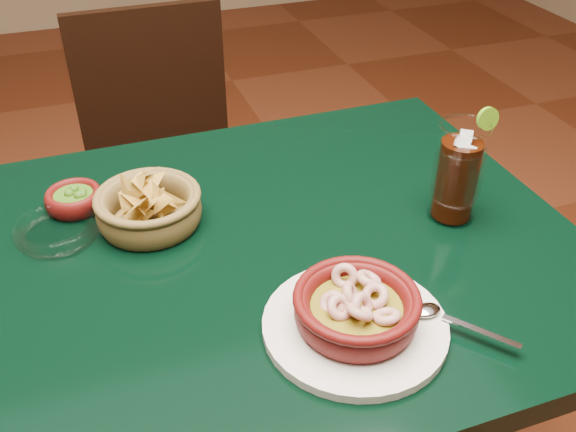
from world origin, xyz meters
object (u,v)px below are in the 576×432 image
object	(u,v)px
dining_table	(202,307)
dining_chair	(168,172)
chip_basket	(149,207)
shrimp_plate	(356,312)
cola_drink	(458,173)

from	to	relation	value
dining_table	dining_chair	xyz separation A→B (m)	(0.07, 0.71, -0.16)
dining_table	dining_chair	size ratio (longest dim) A/B	1.35
chip_basket	dining_table	bearing A→B (deg)	-67.02
dining_chair	shrimp_plate	size ratio (longest dim) A/B	2.93
dining_table	shrimp_plate	world-z (taller)	shrimp_plate
cola_drink	chip_basket	bearing A→B (deg)	162.90
cola_drink	shrimp_plate	bearing A→B (deg)	-144.23
dining_table	cola_drink	size ratio (longest dim) A/B	6.31
dining_chair	shrimp_plate	xyz separation A→B (m)	(0.10, -0.92, 0.29)
chip_basket	shrimp_plate	bearing A→B (deg)	-57.19
shrimp_plate	chip_basket	distance (m)	0.39
dining_chair	cola_drink	size ratio (longest dim) A/B	4.66
dining_table	shrimp_plate	bearing A→B (deg)	-52.65
shrimp_plate	cola_drink	size ratio (longest dim) A/B	1.59
dining_chair	chip_basket	size ratio (longest dim) A/B	4.37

